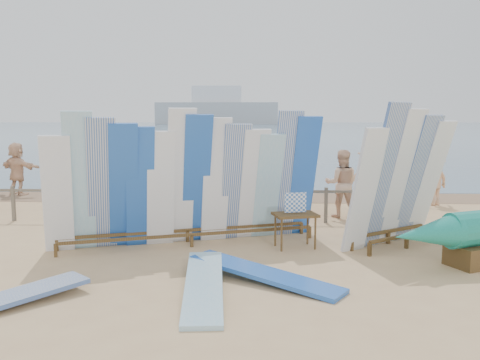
{
  "coord_description": "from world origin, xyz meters",
  "views": [
    {
      "loc": [
        2.2,
        -9.67,
        2.66
      ],
      "look_at": [
        1.84,
        2.71,
        1.12
      ],
      "focal_mm": 38.0,
      "sensor_mm": 36.0,
      "label": 1
    }
  ],
  "objects_px": {
    "side_surfboard_rack": "(399,182)",
    "vendor_table": "(295,230)",
    "beachgoer_2": "(106,183)",
    "beachgoer_extra_0": "(435,180)",
    "beachgoer_5": "(172,175)",
    "beachgoer_10": "(400,179)",
    "flat_board_b": "(204,294)",
    "beachgoer_11": "(17,169)",
    "beach_chair_right": "(215,206)",
    "main_surfboard_rack": "(189,184)",
    "flat_board_d": "(264,282)",
    "beach_chair_left": "(173,204)",
    "beachgoer_6": "(272,184)",
    "beachgoer_9": "(369,177)",
    "beachgoer_3": "(147,176)",
    "beachgoer_8": "(341,184)",
    "stroller": "(294,198)",
    "beachgoer_4": "(141,174)",
    "beachgoer_7": "(279,174)"
  },
  "relations": [
    {
      "from": "beachgoer_7",
      "to": "beachgoer_9",
      "type": "distance_m",
      "value": 2.85
    },
    {
      "from": "beach_chair_left",
      "to": "beachgoer_2",
      "type": "bearing_deg",
      "value": 152.33
    },
    {
      "from": "beachgoer_3",
      "to": "flat_board_d",
      "type": "bearing_deg",
      "value": 157.16
    },
    {
      "from": "flat_board_b",
      "to": "beachgoer_6",
      "type": "relative_size",
      "value": 1.51
    },
    {
      "from": "vendor_table",
      "to": "flat_board_d",
      "type": "bearing_deg",
      "value": -121.03
    },
    {
      "from": "flat_board_b",
      "to": "beach_chair_right",
      "type": "bearing_deg",
      "value": 88.43
    },
    {
      "from": "beachgoer_10",
      "to": "stroller",
      "type": "bearing_deg",
      "value": -156.84
    },
    {
      "from": "beachgoer_2",
      "to": "beachgoer_5",
      "type": "relative_size",
      "value": 1.02
    },
    {
      "from": "beachgoer_10",
      "to": "beachgoer_extra_0",
      "type": "height_order",
      "value": "beachgoer_10"
    },
    {
      "from": "beachgoer_7",
      "to": "beachgoer_extra_0",
      "type": "relative_size",
      "value": 1.11
    },
    {
      "from": "beachgoer_3",
      "to": "beachgoer_7",
      "type": "distance_m",
      "value": 4.13
    },
    {
      "from": "side_surfboard_rack",
      "to": "vendor_table",
      "type": "height_order",
      "value": "side_surfboard_rack"
    },
    {
      "from": "beachgoer_3",
      "to": "beachgoer_2",
      "type": "relative_size",
      "value": 1.12
    },
    {
      "from": "beachgoer_9",
      "to": "beachgoer_5",
      "type": "distance_m",
      "value": 6.2
    },
    {
      "from": "flat_board_d",
      "to": "beachgoer_3",
      "type": "distance_m",
      "value": 7.98
    },
    {
      "from": "beachgoer_6",
      "to": "vendor_table",
      "type": "bearing_deg",
      "value": 20.98
    },
    {
      "from": "beachgoer_2",
      "to": "beachgoer_5",
      "type": "xyz_separation_m",
      "value": [
        1.57,
        2.08,
        -0.01
      ]
    },
    {
      "from": "flat_board_d",
      "to": "beachgoer_3",
      "type": "xyz_separation_m",
      "value": [
        -3.42,
        7.15,
        0.88
      ]
    },
    {
      "from": "beachgoer_5",
      "to": "beachgoer_11",
      "type": "xyz_separation_m",
      "value": [
        -5.45,
        0.72,
        0.13
      ]
    },
    {
      "from": "stroller",
      "to": "beachgoer_5",
      "type": "distance_m",
      "value": 4.6
    },
    {
      "from": "vendor_table",
      "to": "beachgoer_6",
      "type": "bearing_deg",
      "value": 82.42
    },
    {
      "from": "beachgoer_9",
      "to": "beachgoer_8",
      "type": "bearing_deg",
      "value": -110.0
    },
    {
      "from": "beach_chair_left",
      "to": "stroller",
      "type": "xyz_separation_m",
      "value": [
        3.32,
        0.05,
        0.18
      ]
    },
    {
      "from": "flat_board_b",
      "to": "beachgoer_11",
      "type": "bearing_deg",
      "value": 122.98
    },
    {
      "from": "flat_board_b",
      "to": "beachgoer_11",
      "type": "distance_m",
      "value": 12.17
    },
    {
      "from": "beach_chair_right",
      "to": "beachgoer_9",
      "type": "relative_size",
      "value": 0.47
    },
    {
      "from": "beachgoer_4",
      "to": "flat_board_d",
      "type": "bearing_deg",
      "value": -62.77
    },
    {
      "from": "side_surfboard_rack",
      "to": "vendor_table",
      "type": "xyz_separation_m",
      "value": [
        -2.13,
        -0.2,
        -0.95
      ]
    },
    {
      "from": "beachgoer_3",
      "to": "beachgoer_extra_0",
      "type": "relative_size",
      "value": 1.14
    },
    {
      "from": "flat_board_b",
      "to": "beachgoer_4",
      "type": "xyz_separation_m",
      "value": [
        -2.71,
        7.86,
        0.93
      ]
    },
    {
      "from": "beach_chair_right",
      "to": "side_surfboard_rack",
      "type": "bearing_deg",
      "value": -68.72
    },
    {
      "from": "vendor_table",
      "to": "beachgoer_11",
      "type": "distance_m",
      "value": 11.29
    },
    {
      "from": "flat_board_b",
      "to": "beachgoer_6",
      "type": "xyz_separation_m",
      "value": [
        1.22,
        5.9,
        0.9
      ]
    },
    {
      "from": "beach_chair_right",
      "to": "beachgoer_9",
      "type": "height_order",
      "value": "beachgoer_9"
    },
    {
      "from": "beachgoer_3",
      "to": "beachgoer_5",
      "type": "xyz_separation_m",
      "value": [
        0.57,
        1.19,
        -0.11
      ]
    },
    {
      "from": "beachgoer_7",
      "to": "beachgoer_8",
      "type": "relative_size",
      "value": 0.95
    },
    {
      "from": "beachgoer_2",
      "to": "beachgoer_8",
      "type": "height_order",
      "value": "beachgoer_8"
    },
    {
      "from": "side_surfboard_rack",
      "to": "beachgoer_6",
      "type": "distance_m",
      "value": 3.86
    },
    {
      "from": "flat_board_d",
      "to": "beachgoer_5",
      "type": "xyz_separation_m",
      "value": [
        -2.85,
        8.34,
        0.77
      ]
    },
    {
      "from": "beachgoer_2",
      "to": "beachgoer_4",
      "type": "height_order",
      "value": "beachgoer_4"
    },
    {
      "from": "beachgoer_3",
      "to": "beachgoer_4",
      "type": "xyz_separation_m",
      "value": [
        -0.22,
        0.12,
        0.04
      ]
    },
    {
      "from": "side_surfboard_rack",
      "to": "flat_board_d",
      "type": "relative_size",
      "value": 1.09
    },
    {
      "from": "main_surfboard_rack",
      "to": "beach_chair_left",
      "type": "height_order",
      "value": "main_surfboard_rack"
    },
    {
      "from": "main_surfboard_rack",
      "to": "beachgoer_6",
      "type": "height_order",
      "value": "main_surfboard_rack"
    },
    {
      "from": "main_surfboard_rack",
      "to": "beach_chair_right",
      "type": "distance_m",
      "value": 3.36
    },
    {
      "from": "beachgoer_11",
      "to": "main_surfboard_rack",
      "type": "bearing_deg",
      "value": 160.1
    },
    {
      "from": "beach_chair_left",
      "to": "beachgoer_2",
      "type": "xyz_separation_m",
      "value": [
        -2.02,
        0.59,
        0.5
      ]
    },
    {
      "from": "beachgoer_2",
      "to": "beachgoer_extra_0",
      "type": "relative_size",
      "value": 1.02
    },
    {
      "from": "beach_chair_right",
      "to": "beachgoer_8",
      "type": "xyz_separation_m",
      "value": [
        3.37,
        -0.15,
        0.65
      ]
    },
    {
      "from": "flat_board_b",
      "to": "beachgoer_3",
      "type": "bearing_deg",
      "value": 103.42
    }
  ]
}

